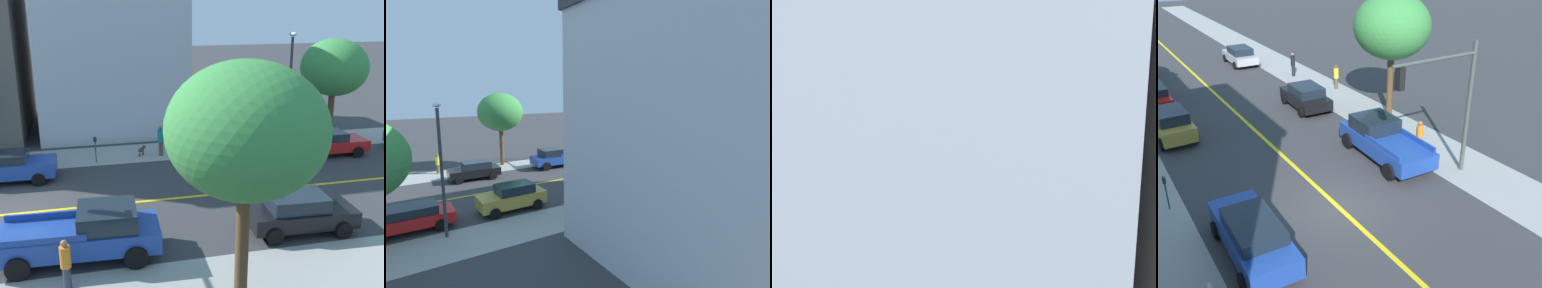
% 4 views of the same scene
% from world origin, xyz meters
% --- Properties ---
extents(ground_plane, '(140.00, 140.00, 0.00)m').
position_xyz_m(ground_plane, '(0.00, 0.00, 0.00)').
color(ground_plane, '#38383A').
extents(sidewalk_left, '(3.35, 126.00, 0.01)m').
position_xyz_m(sidewalk_left, '(-6.91, 0.00, 0.00)').
color(sidewalk_left, '#9E9E99').
rests_on(sidewalk_left, ground).
extents(sidewalk_right, '(3.35, 126.00, 0.01)m').
position_xyz_m(sidewalk_right, '(6.91, 0.00, 0.00)').
color(sidewalk_right, '#9E9E99').
rests_on(sidewalk_right, ground).
extents(road_centerline_stripe, '(0.20, 126.00, 0.00)m').
position_xyz_m(road_centerline_stripe, '(0.00, 0.00, 0.00)').
color(road_centerline_stripe, yellow).
rests_on(road_centerline_stripe, ground).
extents(tan_rowhouse, '(10.28, 9.71, 11.57)m').
position_xyz_m(tan_rowhouse, '(-14.05, 5.03, 5.80)').
color(tan_rowhouse, silver).
rests_on(tan_rowhouse, ground).
extents(street_tree_right_corner, '(4.42, 4.42, 7.21)m').
position_xyz_m(street_tree_right_corner, '(7.88, 7.15, 5.31)').
color(street_tree_right_corner, brown).
rests_on(street_tree_right_corner, ground).
extents(fire_hydrant, '(0.44, 0.24, 0.76)m').
position_xyz_m(fire_hydrant, '(-5.83, -2.41, 0.38)').
color(fire_hydrant, silver).
rests_on(fire_hydrant, ground).
extents(parking_meter, '(0.12, 0.18, 1.46)m').
position_xyz_m(parking_meter, '(-5.80, 3.49, 0.95)').
color(parking_meter, '#4C4C51').
rests_on(parking_meter, ground).
extents(traffic_light_mast, '(4.42, 0.32, 6.03)m').
position_xyz_m(traffic_light_mast, '(5.18, -0.31, 3.98)').
color(traffic_light_mast, '#474C47').
rests_on(traffic_light_mast, ground).
extents(blue_sedan_left_curb, '(2.05, 4.76, 1.49)m').
position_xyz_m(blue_sedan_left_curb, '(-3.92, -0.95, 0.80)').
color(blue_sedan_left_curb, '#1E429E').
rests_on(blue_sedan_left_curb, ground).
extents(black_sedan_right_curb, '(2.22, 4.22, 1.52)m').
position_xyz_m(black_sedan_right_curb, '(4.09, 10.87, 0.79)').
color(black_sedan_right_curb, black).
rests_on(black_sedan_right_curb, ground).
extents(gold_sedan_left_curb, '(1.99, 4.20, 1.64)m').
position_xyz_m(gold_sedan_left_curb, '(-4.10, 10.63, 0.85)').
color(gold_sedan_left_curb, '#B29338').
rests_on(gold_sedan_left_curb, ground).
extents(blue_pickup_truck, '(2.56, 5.67, 1.83)m').
position_xyz_m(blue_pickup_truck, '(4.20, 2.73, 0.91)').
color(blue_pickup_truck, '#1E429E').
rests_on(blue_pickup_truck, ground).
extents(pedestrian_teal_shirt, '(0.35, 0.35, 1.80)m').
position_xyz_m(pedestrian_teal_shirt, '(-6.14, 7.19, 0.96)').
color(pedestrian_teal_shirt, brown).
rests_on(pedestrian_teal_shirt, ground).
extents(pedestrian_yellow_shirt, '(0.36, 0.36, 1.75)m').
position_xyz_m(pedestrian_yellow_shirt, '(7.72, 13.22, 0.92)').
color(pedestrian_yellow_shirt, brown).
rests_on(pedestrian_yellow_shirt, ground).
extents(pedestrian_orange_shirt, '(0.33, 0.33, 1.70)m').
position_xyz_m(pedestrian_orange_shirt, '(5.99, 2.13, 0.90)').
color(pedestrian_orange_shirt, '#33384C').
rests_on(pedestrian_orange_shirt, ground).
extents(small_dog, '(0.67, 0.57, 0.54)m').
position_xyz_m(small_dog, '(-6.41, 6.11, 0.36)').
color(small_dog, '#4C3828').
rests_on(small_dog, ground).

